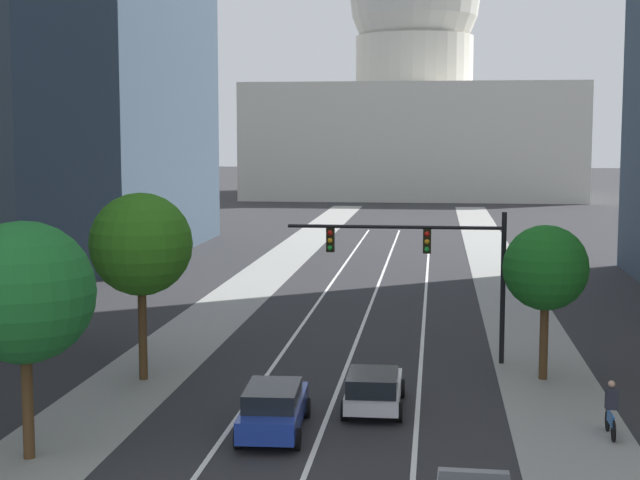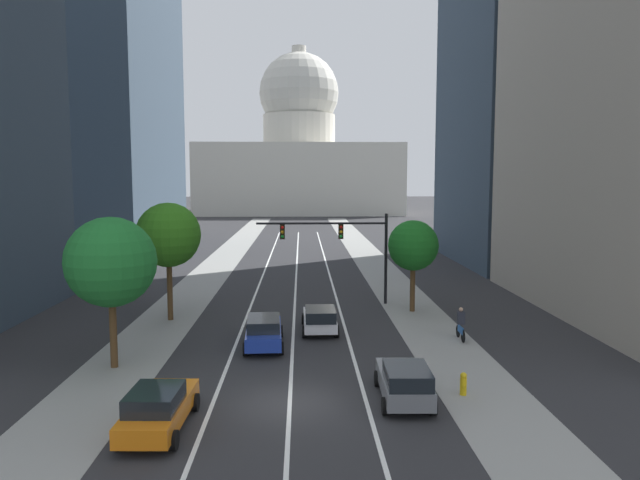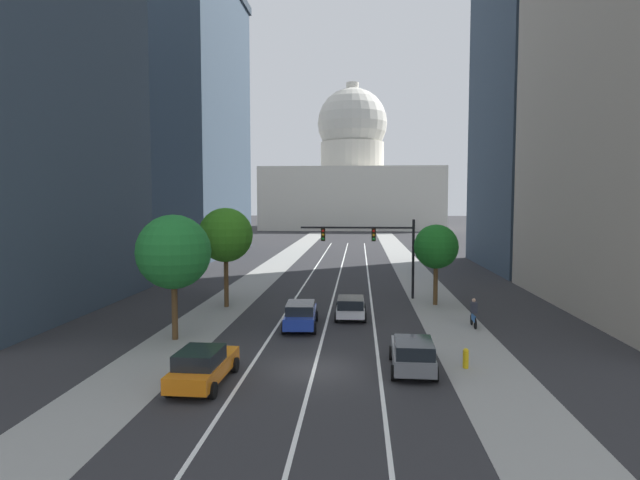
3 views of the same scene
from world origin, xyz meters
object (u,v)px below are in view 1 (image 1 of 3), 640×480
at_px(car_blue, 274,407).
at_px(cyclist, 611,409).
at_px(traffic_signal_mast, 430,255).
at_px(capitol_building, 414,106).
at_px(street_tree_near_left, 24,293).
at_px(car_white, 374,388).
at_px(street_tree_far_right, 546,268).
at_px(street_tree_mid_left, 141,245).

relative_size(car_blue, cyclist, 2.80).
bearing_deg(car_blue, traffic_signal_mast, -27.55).
bearing_deg(capitol_building, street_tree_near_left, -93.88).
relative_size(capitol_building, car_white, 10.67).
bearing_deg(capitol_building, cyclist, -85.57).
xyz_separation_m(street_tree_far_right, street_tree_near_left, (-15.30, -10.73, 0.56)).
distance_m(street_tree_mid_left, street_tree_near_left, 8.95).
distance_m(capitol_building, street_tree_mid_left, 107.89).
relative_size(capitol_building, cyclist, 26.80).
bearing_deg(car_blue, car_white, -49.48).
height_order(traffic_signal_mast, street_tree_near_left, street_tree_near_left).
bearing_deg(street_tree_near_left, car_blue, 25.64).
height_order(capitol_building, traffic_signal_mast, capitol_building).
relative_size(street_tree_mid_left, street_tree_near_left, 1.03).
distance_m(car_white, street_tree_far_right, 8.47).
height_order(car_blue, cyclist, cyclist).
bearing_deg(street_tree_mid_left, traffic_signal_mast, 21.43).
relative_size(street_tree_far_right, street_tree_near_left, 0.86).
xyz_separation_m(capitol_building, car_blue, (-1.43, -113.18, -12.23)).
bearing_deg(car_white, capitol_building, 0.22).
xyz_separation_m(capitol_building, traffic_signal_mast, (3.19, -103.22, -8.74)).
relative_size(car_white, street_tree_near_left, 0.64).
bearing_deg(cyclist, car_white, 76.15).
distance_m(car_blue, cyclist, 10.17).
distance_m(cyclist, street_tree_near_left, 17.48).
relative_size(car_blue, street_tree_near_left, 0.72).
height_order(capitol_building, street_tree_mid_left, capitol_building).
bearing_deg(cyclist, street_tree_near_left, 103.69).
height_order(car_blue, street_tree_near_left, street_tree_near_left).
xyz_separation_m(car_white, car_blue, (-2.88, -2.70, 0.03)).
bearing_deg(street_tree_far_right, street_tree_mid_left, -173.01).
relative_size(car_blue, street_tree_mid_left, 0.69).
distance_m(cyclist, street_tree_mid_left, 17.28).
bearing_deg(street_tree_near_left, street_tree_mid_left, 86.42).
bearing_deg(cyclist, street_tree_mid_left, 73.04).
bearing_deg(cyclist, capitol_building, 4.66).
xyz_separation_m(traffic_signal_mast, cyclist, (5.51, -9.08, -3.44)).
xyz_separation_m(cyclist, street_tree_near_left, (-16.58, -3.97, 3.87)).
relative_size(car_blue, traffic_signal_mast, 0.56).
xyz_separation_m(traffic_signal_mast, street_tree_far_right, (4.23, -2.32, -0.13)).
xyz_separation_m(car_blue, street_tree_far_right, (8.86, 7.64, 3.36)).
relative_size(traffic_signal_mast, street_tree_mid_left, 1.24).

